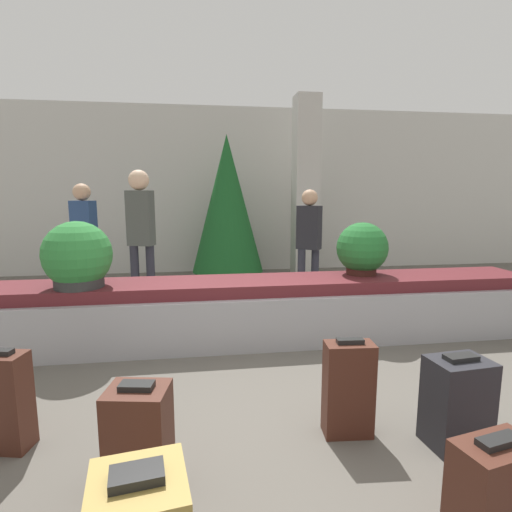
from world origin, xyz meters
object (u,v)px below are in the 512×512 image
Objects in this scene: suitcase_3 at (493,497)px; suitcase_0 at (139,440)px; potted_plant_1 at (362,249)px; suitcase_1 at (457,402)px; potted_plant_0 at (78,257)px; traveler_2 at (84,232)px; suitcase_5 at (5,401)px; traveler_1 at (309,236)px; pillar at (305,190)px; traveler_0 at (141,227)px; decorated_tree at (227,204)px; suitcase_2 at (348,389)px.

suitcase_0 is at bearing 147.79° from suitcase_3.
suitcase_0 is at bearing -133.79° from potted_plant_1.
suitcase_1 is 0.91× the size of potted_plant_0.
traveler_2 is at bearing 153.55° from potted_plant_1.
suitcase_0 reaches higher than suitcase_1.
suitcase_5 is 0.40× the size of traveler_1.
suitcase_5 reaches higher than suitcase_3.
pillar is 5.93× the size of suitcase_3.
suitcase_0 is 0.36× the size of traveler_2.
suitcase_5 is at bearing 160.83° from suitcase_0.
traveler_0 is 1.15× the size of traveler_1.
suitcase_0 is at bearing -17.02° from suitcase_5.
traveler_2 is at bearing 164.51° from traveler_0.
pillar is 3.10m from traveler_0.
pillar reaches higher than decorated_tree.
suitcase_1 is 0.78m from suitcase_3.
suitcase_1 is 4.97m from traveler_2.
decorated_tree reaches higher than traveler_1.
potted_plant_0 is 2.96m from potted_plant_1.
pillar is at bearing 71.80° from suitcase_3.
potted_plant_1 is (0.24, 2.09, 0.66)m from suitcase_1.
suitcase_2 is 0.40× the size of traveler_1.
suitcase_1 is 2.20m from potted_plant_1.
suitcase_0 is at bearing 130.42° from traveler_2.
suitcase_1 is 4.02m from traveler_0.
traveler_1 is (2.72, 2.99, 0.64)m from suitcase_5.
suitcase_2 is (-0.62, 0.20, 0.03)m from suitcase_1.
suitcase_2 is 3.52m from traveler_0.
suitcase_0 is 0.24× the size of decorated_tree.
suitcase_2 is 0.97m from suitcase_3.
decorated_tree is (-1.30, 2.82, 0.43)m from potted_plant_1.
decorated_tree is at bearing 96.76° from suitcase_1.
traveler_0 is at bearing 168.36° from traveler_2.
traveler_2 is at bearing 124.45° from suitcase_1.
suitcase_2 reaches higher than suitcase_1.
pillar is 4.94× the size of suitcase_2.
traveler_1 is (-0.26, 1.26, 0.01)m from potted_plant_1.
pillar is 4.26m from potted_plant_0.
suitcase_5 is 1.10× the size of potted_plant_1.
traveler_2 is at bearing -163.36° from pillar.
pillar is at bearing 67.72° from suitcase_5.
suitcase_1 is 0.66m from suitcase_2.
suitcase_1 reaches higher than suitcase_3.
suitcase_1 is (-0.31, -4.81, -1.32)m from pillar.
potted_plant_1 reaches higher than suitcase_5.
traveler_0 is at bearing 123.49° from suitcase_2.
traveler_1 is 1.92m from decorated_tree.
traveler_2 is (-0.85, 0.58, -0.12)m from traveler_0.
pillar reaches higher than potted_plant_0.
pillar is 3.66m from traveler_2.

